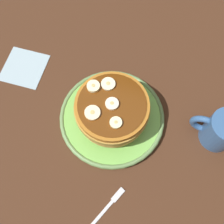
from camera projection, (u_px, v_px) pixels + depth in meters
The scene contains 11 objects.
ground_plane at pixel (112, 121), 67.59cm from camera, with size 140.00×140.00×3.00cm, color #422616.
plate at pixel (112, 117), 65.27cm from camera, with size 25.74×25.74×1.86cm.
pancake_stack at pixel (114, 110), 61.29cm from camera, with size 17.28×17.56×7.48cm.
banana_slice_0 at pixel (112, 106), 57.45cm from camera, with size 2.98×2.98×0.80cm.
banana_slice_1 at pixel (93, 86), 59.10cm from camera, with size 2.95×2.95×1.01cm.
banana_slice_2 at pixel (116, 123), 55.99cm from camera, with size 2.67×2.67×0.81cm.
banana_slice_3 at pixel (108, 84), 59.49cm from camera, with size 3.25×3.25×0.72cm.
banana_slice_4 at pixel (92, 113), 56.85cm from camera, with size 3.44×3.44×0.78cm.
coffee_mug at pixel (221, 130), 60.06cm from camera, with size 11.50×7.98×9.31cm.
napkin at pixel (24, 67), 71.57cm from camera, with size 11.00×11.00×0.30cm, color #99B2BF.
fork at pixel (106, 209), 58.05cm from camera, with size 5.48×12.52×0.50cm.
Camera 1 is at (-8.58, 21.56, 62.02)cm, focal length 42.47 mm.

